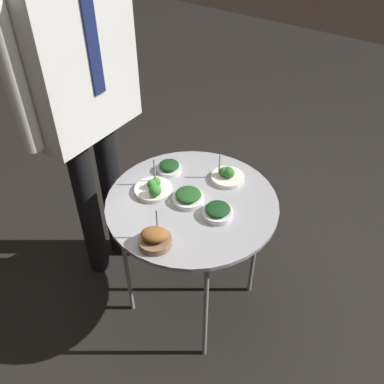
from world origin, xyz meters
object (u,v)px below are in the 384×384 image
Objects in this scene: serving_cart at (192,209)px; bowl_broccoli_front_center at (227,176)px; bowl_spinach_near_rim at (169,167)px; bowl_roast_center at (155,238)px; bowl_spinach_back_right at (188,197)px; bowl_spinach_mid_left at (218,212)px; waiter_figure at (78,78)px; bowl_broccoli_far_rim at (154,189)px.

serving_cart is 4.92× the size of bowl_broccoli_front_center.
bowl_spinach_near_rim is at bearing 61.06° from serving_cart.
bowl_spinach_back_right is at bearing 7.74° from bowl_roast_center.
bowl_roast_center is (-0.26, 0.11, 0.01)m from bowl_spinach_mid_left.
bowl_spinach_near_rim is at bearing 57.70° from bowl_spinach_back_right.
bowl_roast_center reaches higher than bowl_spinach_near_rim.
bowl_spinach_mid_left and bowl_spinach_near_rim have the same top height.
waiter_figure is at bearing 110.84° from bowl_spinach_near_rim.
waiter_figure is (-0.13, 0.35, 0.39)m from bowl_spinach_near_rim.
bowl_broccoli_far_rim is at bearing 96.27° from bowl_spinach_mid_left.
waiter_figure is at bearing 65.98° from bowl_roast_center.
bowl_spinach_mid_left is at bearing -92.50° from bowl_spinach_back_right.
bowl_broccoli_far_rim is at bearing -166.98° from bowl_spinach_near_rim.
serving_cart is 5.41× the size of bowl_spinach_back_right.
serving_cart is 5.77× the size of bowl_spinach_mid_left.
bowl_spinach_mid_left is 0.78m from waiter_figure.
bowl_broccoli_far_rim is 0.29m from bowl_roast_center.
bowl_spinach_mid_left is at bearing -95.92° from serving_cart.
bowl_roast_center is at bearing -114.02° from waiter_figure.
waiter_figure reaches higher than bowl_spinach_back_right.
bowl_spinach_back_right is at bearing -88.47° from waiter_figure.
bowl_broccoli_far_rim is at bearing -93.71° from waiter_figure.
bowl_spinach_back_right reaches higher than bowl_spinach_mid_left.
bowl_spinach_back_right reaches higher than bowl_spinach_near_rim.
serving_cart is 0.71m from waiter_figure.
serving_cart is 6.42× the size of bowl_spinach_near_rim.
serving_cart is at bearing -87.73° from waiter_figure.
bowl_broccoli_front_center is (0.25, -0.21, 0.00)m from bowl_broccoli_far_rim.
bowl_broccoli_far_rim is at bearing 104.58° from bowl_spinach_back_right.
bowl_broccoli_front_center is 1.31× the size of bowl_spinach_near_rim.
waiter_figure reaches higher than bowl_spinach_near_rim.
bowl_broccoli_far_rim reaches higher than serving_cart.
bowl_broccoli_far_rim is at bearing 140.09° from bowl_broccoli_front_center.
bowl_broccoli_far_rim reaches higher than bowl_spinach_back_right.
serving_cart is at bearing -60.68° from bowl_spinach_back_right.
bowl_roast_center is at bearing 177.14° from bowl_broccoli_front_center.
waiter_figure reaches higher than bowl_broccoli_front_center.
bowl_spinach_mid_left is at bearing -110.44° from bowl_spinach_near_rim.
serving_cart is at bearing 167.05° from bowl_broccoli_front_center.
serving_cart is at bearing -74.12° from bowl_broccoli_far_rim.
bowl_roast_center is (-0.27, -0.02, 0.07)m from serving_cart.
bowl_spinach_near_rim reaches higher than serving_cart.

